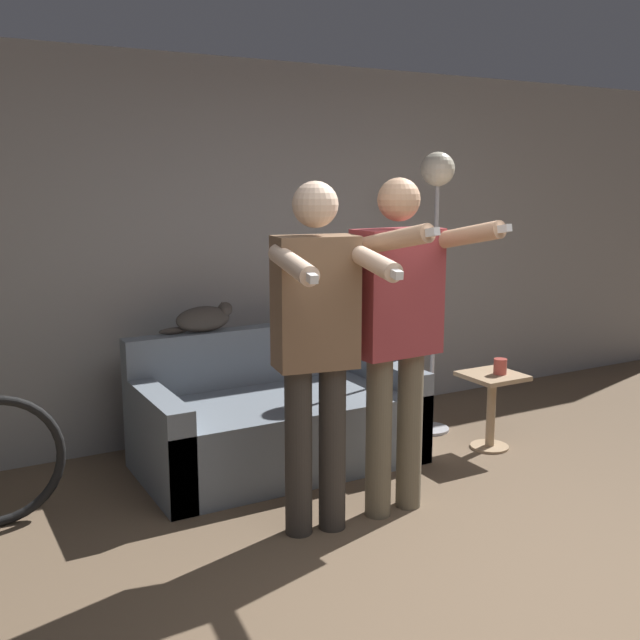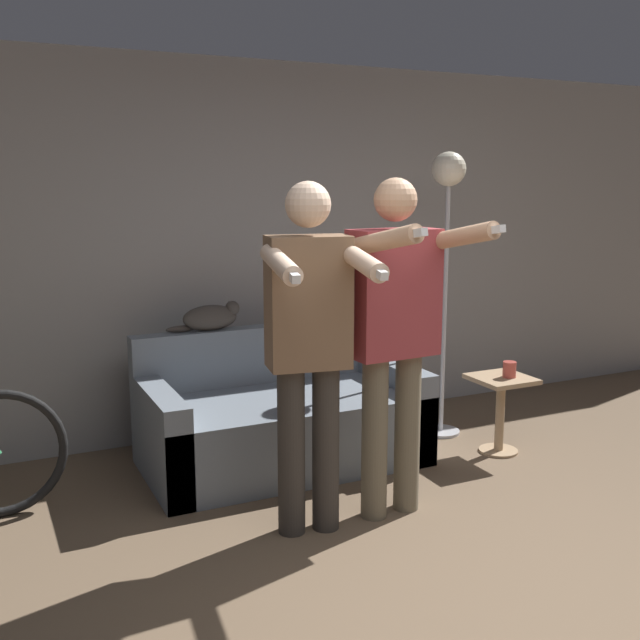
% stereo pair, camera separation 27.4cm
% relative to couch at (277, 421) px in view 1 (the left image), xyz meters
% --- Properties ---
extents(ground_plane, '(16.00, 16.00, 0.00)m').
position_rel_couch_xyz_m(ground_plane, '(0.22, -2.17, -0.28)').
color(ground_plane, brown).
extents(wall_back, '(10.00, 0.05, 2.60)m').
position_rel_couch_xyz_m(wall_back, '(0.22, 0.74, 1.02)').
color(wall_back, gray).
rests_on(wall_back, ground_plane).
extents(couch, '(1.74, 0.91, 0.83)m').
position_rel_couch_xyz_m(couch, '(0.00, 0.00, 0.00)').
color(couch, slate).
rests_on(couch, ground_plane).
extents(person_left, '(0.56, 0.73, 1.79)m').
position_rel_couch_xyz_m(person_left, '(-0.24, -0.96, 0.76)').
color(person_left, '#38332D').
rests_on(person_left, ground_plane).
extents(person_right, '(0.57, 0.69, 1.81)m').
position_rel_couch_xyz_m(person_right, '(0.25, -0.96, 0.78)').
color(person_right, '#6B604C').
rests_on(person_right, ground_plane).
extents(cat, '(0.49, 0.12, 0.19)m').
position_rel_couch_xyz_m(cat, '(-0.34, 0.35, 0.64)').
color(cat, '#3D3833').
rests_on(cat, couch).
extents(floor_lamp, '(0.27, 0.27, 1.98)m').
position_rel_couch_xyz_m(floor_lamp, '(1.25, 0.02, 1.31)').
color(floor_lamp, '#B2B2B7').
rests_on(floor_lamp, ground_plane).
extents(side_table, '(0.37, 0.37, 0.52)m').
position_rel_couch_xyz_m(side_table, '(1.38, -0.46, 0.08)').
color(side_table, '#A38460').
rests_on(side_table, ground_plane).
extents(cup, '(0.09, 0.09, 0.10)m').
position_rel_couch_xyz_m(cup, '(1.42, -0.49, 0.29)').
color(cup, '#B7473D').
rests_on(cup, side_table).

